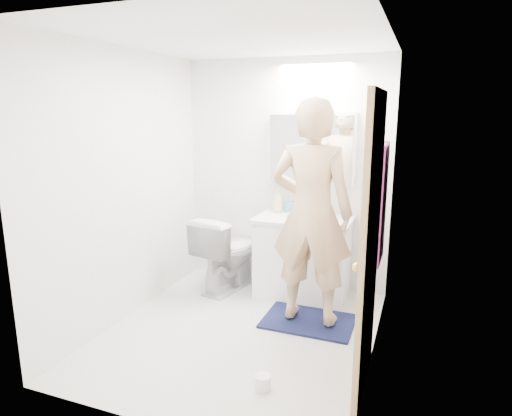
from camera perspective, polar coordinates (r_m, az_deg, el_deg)
The scene contains 23 objects.
floor at distance 3.96m, azimuth -2.04°, elevation -15.69°, with size 2.50×2.50×0.00m, color silver.
ceiling at distance 3.53m, azimuth -2.36°, elevation 21.09°, with size 2.50×2.50×0.00m, color white.
wall_back at distance 4.72m, azimuth 3.77°, elevation 4.29°, with size 2.50×2.50×0.00m, color white.
wall_front at distance 2.49m, azimuth -13.52°, elevation -3.55°, with size 2.50×2.50×0.00m, color white.
wall_left at distance 4.11m, azimuth -16.47°, elevation 2.57°, with size 2.50×2.50×0.00m, color white.
wall_right at distance 3.30m, azimuth 15.71°, elevation 0.25°, with size 2.50×2.50×0.00m, color white.
vanity_cabinet at distance 4.56m, azimuth 6.04°, elevation -6.51°, with size 0.90×0.55×0.78m, color white.
countertop at distance 4.45m, azimuth 6.16°, elevation -1.51°, with size 0.95×0.58×0.04m, color white.
sink_basin at distance 4.47m, azimuth 6.27°, elevation -0.99°, with size 0.36×0.36×0.03m, color silver.
faucet at distance 4.63m, azimuth 6.88°, elevation 0.31°, with size 0.02×0.02×0.16m, color silver.
medicine_cabinet at distance 4.53m, azimuth 7.20°, elevation 7.70°, with size 0.88×0.14×0.70m, color white.
mirror_panel at distance 4.46m, azimuth 6.96°, elevation 7.63°, with size 0.84×0.01×0.66m, color silver.
toilet at distance 4.71m, azimuth -3.69°, elevation -5.69°, with size 0.45×0.79×0.81m, color silver.
bath_rug at distance 4.14m, azimuth 6.77°, elevation -14.29°, with size 0.80×0.55×0.02m, color #13133B.
person at distance 3.80m, azimuth 7.16°, elevation -0.61°, with size 0.71×0.46×1.94m, color tan.
door at distance 3.01m, azimuth 14.47°, elevation -4.77°, with size 0.04×0.80×2.00m, color tan.
door_knob at distance 2.75m, azimuth 12.84°, elevation -7.46°, with size 0.06×0.06×0.06m, color gold.
towel at distance 3.85m, azimuth 16.08°, elevation 0.45°, with size 0.02×0.42×1.00m, color #14123A.
towel_hook at distance 3.78m, azimuth 16.36°, elevation 8.19°, with size 0.02×0.02×0.07m, color silver.
soap_bottle_a at distance 4.65m, azimuth 2.83°, elevation 0.96°, with size 0.09×0.10×0.25m, color beige.
soap_bottle_b at distance 4.65m, azimuth 4.32°, elevation 0.48°, with size 0.08×0.08×0.17m, color #5494B4.
toothbrush_cup at distance 4.55m, azimuth 8.66°, elevation -0.39°, with size 0.10×0.10×0.10m, color #3F61BE.
toilet_paper_roll at distance 3.26m, azimuth 0.89°, elevation -21.54°, with size 0.11×0.11×0.10m, color white.
Camera 1 is at (1.37, -3.21, 1.87)m, focal length 31.02 mm.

